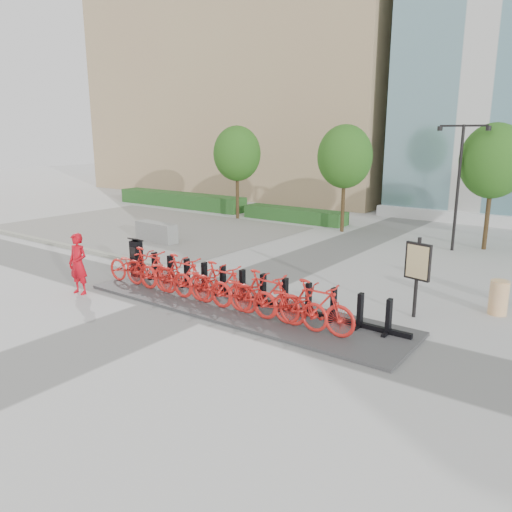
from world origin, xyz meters
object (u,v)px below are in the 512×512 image
Objects in this scene: worker_red at (78,264)px; construction_barrel at (499,298)px; jersey_barrier at (156,232)px; kiosk at (137,258)px; map_sign at (418,265)px; bike_0 at (133,267)px.

worker_red is 1.99× the size of construction_barrel.
jersey_barrier is at bearing 175.87° from construction_barrel.
map_sign is at bearing 4.71° from kiosk.
map_sign is (-1.71, -1.51, 0.94)m from construction_barrel.
kiosk reaches higher than construction_barrel.
worker_red reaches higher than kiosk.
bike_0 is 1.16× the size of worker_red.
bike_0 is at bearing -55.25° from kiosk.
bike_0 is 0.94m from kiosk.
construction_barrel is (9.67, 4.06, -0.18)m from bike_0.
bike_0 is 1.63× the size of kiosk.
map_sign is (7.97, 2.55, 0.76)m from bike_0.
construction_barrel reaches higher than jersey_barrier.
map_sign reaches higher than kiosk.
kiosk is at bearing 78.65° from worker_red.
jersey_barrier is at bearing -178.80° from map_sign.
map_sign is at bearing -8.15° from jersey_barrier.
kiosk is 0.62× the size of map_sign.
jersey_barrier is (-14.14, 1.02, -0.03)m from construction_barrel.
worker_red is (-0.13, -2.09, 0.21)m from kiosk.
bike_0 is at bearing 53.72° from worker_red.
bike_0 is at bearing -149.52° from map_sign.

